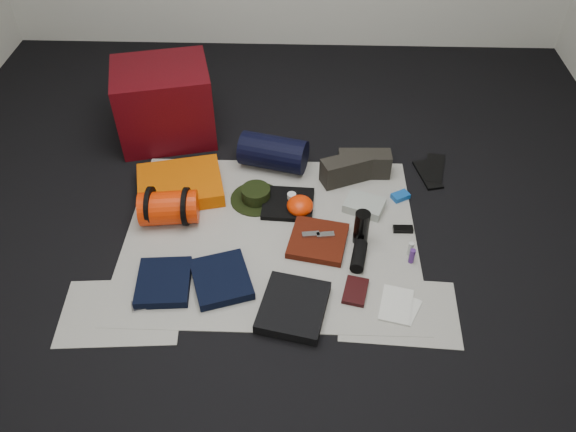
{
  "coord_description": "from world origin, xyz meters",
  "views": [
    {
      "loc": [
        0.17,
        -2.17,
        2.23
      ],
      "look_at": [
        0.09,
        0.05,
        0.1
      ],
      "focal_mm": 35.0,
      "sensor_mm": 36.0,
      "label": 1
    }
  ],
  "objects_px": {
    "red_cabinet": "(164,103)",
    "sleeping_pad": "(180,185)",
    "paperback_book": "(355,291)",
    "navy_duffel": "(273,153)",
    "compact_camera": "(360,200)",
    "stuff_sack": "(169,208)",
    "water_bottle": "(361,228)"
  },
  "relations": [
    {
      "from": "red_cabinet",
      "to": "sleeping_pad",
      "type": "height_order",
      "value": "red_cabinet"
    },
    {
      "from": "red_cabinet",
      "to": "sleeping_pad",
      "type": "relative_size",
      "value": 1.22
    },
    {
      "from": "sleeping_pad",
      "to": "paperback_book",
      "type": "xyz_separation_m",
      "value": [
        1.01,
        -0.74,
        -0.03
      ]
    },
    {
      "from": "red_cabinet",
      "to": "compact_camera",
      "type": "bearing_deg",
      "value": -41.34
    },
    {
      "from": "water_bottle",
      "to": "navy_duffel",
      "type": "bearing_deg",
      "value": 128.45
    },
    {
      "from": "stuff_sack",
      "to": "compact_camera",
      "type": "height_order",
      "value": "stuff_sack"
    },
    {
      "from": "sleeping_pad",
      "to": "stuff_sack",
      "type": "xyz_separation_m",
      "value": [
        -0.01,
        -0.25,
        0.05
      ]
    },
    {
      "from": "navy_duffel",
      "to": "water_bottle",
      "type": "distance_m",
      "value": 0.81
    },
    {
      "from": "sleeping_pad",
      "to": "stuff_sack",
      "type": "bearing_deg",
      "value": -92.97
    },
    {
      "from": "stuff_sack",
      "to": "paperback_book",
      "type": "relative_size",
      "value": 1.87
    },
    {
      "from": "stuff_sack",
      "to": "water_bottle",
      "type": "xyz_separation_m",
      "value": [
        1.06,
        -0.13,
        0.01
      ]
    },
    {
      "from": "water_bottle",
      "to": "stuff_sack",
      "type": "bearing_deg",
      "value": 173.05
    },
    {
      "from": "red_cabinet",
      "to": "water_bottle",
      "type": "distance_m",
      "value": 1.57
    },
    {
      "from": "sleeping_pad",
      "to": "compact_camera",
      "type": "height_order",
      "value": "sleeping_pad"
    },
    {
      "from": "stuff_sack",
      "to": "paperback_book",
      "type": "bearing_deg",
      "value": -25.62
    },
    {
      "from": "compact_camera",
      "to": "stuff_sack",
      "type": "bearing_deg",
      "value": 177.64
    },
    {
      "from": "red_cabinet",
      "to": "paperback_book",
      "type": "xyz_separation_m",
      "value": [
        1.18,
        -1.32,
        -0.23
      ]
    },
    {
      "from": "stuff_sack",
      "to": "compact_camera",
      "type": "bearing_deg",
      "value": 9.81
    },
    {
      "from": "compact_camera",
      "to": "paperback_book",
      "type": "distance_m",
      "value": 0.68
    },
    {
      "from": "paperback_book",
      "to": "sleeping_pad",
      "type": "bearing_deg",
      "value": 156.38
    },
    {
      "from": "red_cabinet",
      "to": "navy_duffel",
      "type": "height_order",
      "value": "red_cabinet"
    },
    {
      "from": "red_cabinet",
      "to": "paperback_book",
      "type": "height_order",
      "value": "red_cabinet"
    },
    {
      "from": "water_bottle",
      "to": "compact_camera",
      "type": "bearing_deg",
      "value": 86.67
    },
    {
      "from": "sleeping_pad",
      "to": "paperback_book",
      "type": "height_order",
      "value": "sleeping_pad"
    },
    {
      "from": "stuff_sack",
      "to": "water_bottle",
      "type": "relative_size",
      "value": 1.56
    },
    {
      "from": "navy_duffel",
      "to": "compact_camera",
      "type": "xyz_separation_m",
      "value": [
        0.52,
        -0.32,
        -0.09
      ]
    },
    {
      "from": "red_cabinet",
      "to": "paperback_book",
      "type": "distance_m",
      "value": 1.79
    },
    {
      "from": "red_cabinet",
      "to": "water_bottle",
      "type": "height_order",
      "value": "red_cabinet"
    },
    {
      "from": "sleeping_pad",
      "to": "red_cabinet",
      "type": "bearing_deg",
      "value": 106.93
    },
    {
      "from": "red_cabinet",
      "to": "sleeping_pad",
      "type": "distance_m",
      "value": 0.64
    },
    {
      "from": "navy_duffel",
      "to": "paperback_book",
      "type": "bearing_deg",
      "value": -50.63
    },
    {
      "from": "sleeping_pad",
      "to": "navy_duffel",
      "type": "height_order",
      "value": "navy_duffel"
    }
  ]
}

